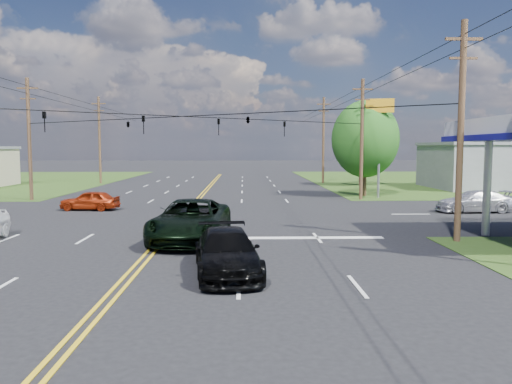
{
  "coord_description": "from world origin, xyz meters",
  "views": [
    {
      "loc": [
        3.65,
        -18.36,
        4.08
      ],
      "look_at": [
        4.26,
        6.0,
        1.94
      ],
      "focal_mm": 35.0,
      "sensor_mm": 36.0,
      "label": 1
    }
  ],
  "objects_px": {
    "pole_left_far": "(100,139)",
    "suv_black": "(227,252)",
    "retail_ne": "(501,167)",
    "pole_right_far": "(323,139)",
    "tree_far_r": "(492,145)",
    "pickup_dkgreen": "(191,220)",
    "pole_se": "(461,129)",
    "tree_right_a": "(365,139)",
    "tree_right_b": "(361,147)",
    "pole_ne": "(362,138)",
    "pole_nw": "(29,138)"
  },
  "relations": [
    {
      "from": "pole_left_far",
      "to": "tree_right_b",
      "type": "relative_size",
      "value": 1.41
    },
    {
      "from": "pole_ne",
      "to": "tree_right_a",
      "type": "distance_m",
      "value": 3.16
    },
    {
      "from": "pickup_dkgreen",
      "to": "pole_nw",
      "type": "bearing_deg",
      "value": 133.26
    },
    {
      "from": "retail_ne",
      "to": "tree_right_a",
      "type": "relative_size",
      "value": 1.71
    },
    {
      "from": "pole_ne",
      "to": "tree_far_r",
      "type": "bearing_deg",
      "value": 45.0
    },
    {
      "from": "tree_right_b",
      "to": "pickup_dkgreen",
      "type": "height_order",
      "value": "tree_right_b"
    },
    {
      "from": "pole_nw",
      "to": "pole_ne",
      "type": "xyz_separation_m",
      "value": [
        26.0,
        0.0,
        0.0
      ]
    },
    {
      "from": "tree_right_b",
      "to": "pole_nw",
      "type": "bearing_deg",
      "value": -153.05
    },
    {
      "from": "tree_right_a",
      "to": "tree_right_b",
      "type": "relative_size",
      "value": 1.15
    },
    {
      "from": "pole_se",
      "to": "tree_right_b",
      "type": "xyz_separation_m",
      "value": [
        3.5,
        33.0,
        -0.7
      ]
    },
    {
      "from": "pole_left_far",
      "to": "suv_black",
      "type": "height_order",
      "value": "pole_left_far"
    },
    {
      "from": "tree_far_r",
      "to": "pole_ne",
      "type": "bearing_deg",
      "value": -135.0
    },
    {
      "from": "pole_ne",
      "to": "pole_left_far",
      "type": "bearing_deg",
      "value": 143.84
    },
    {
      "from": "retail_ne",
      "to": "tree_right_a",
      "type": "xyz_separation_m",
      "value": [
        -16.0,
        -8.0,
        2.67
      ]
    },
    {
      "from": "retail_ne",
      "to": "pole_right_far",
      "type": "distance_m",
      "value": 19.02
    },
    {
      "from": "tree_right_b",
      "to": "tree_far_r",
      "type": "bearing_deg",
      "value": 18.92
    },
    {
      "from": "pole_right_far",
      "to": "tree_right_a",
      "type": "relative_size",
      "value": 1.22
    },
    {
      "from": "retail_ne",
      "to": "suv_black",
      "type": "relative_size",
      "value": 2.83
    },
    {
      "from": "pole_se",
      "to": "pole_left_far",
      "type": "distance_m",
      "value": 45.22
    },
    {
      "from": "pole_nw",
      "to": "suv_black",
      "type": "bearing_deg",
      "value": -55.46
    },
    {
      "from": "pole_right_far",
      "to": "tree_right_a",
      "type": "height_order",
      "value": "pole_right_far"
    },
    {
      "from": "pole_se",
      "to": "pole_ne",
      "type": "relative_size",
      "value": 1.0
    },
    {
      "from": "retail_ne",
      "to": "pole_se",
      "type": "relative_size",
      "value": 1.47
    },
    {
      "from": "tree_far_r",
      "to": "retail_ne",
      "type": "bearing_deg",
      "value": -111.8
    },
    {
      "from": "pole_nw",
      "to": "pole_ne",
      "type": "bearing_deg",
      "value": 0.0
    },
    {
      "from": "pole_left_far",
      "to": "tree_right_a",
      "type": "bearing_deg",
      "value": -30.65
    },
    {
      "from": "pole_se",
      "to": "pickup_dkgreen",
      "type": "xyz_separation_m",
      "value": [
        -11.68,
        0.5,
        -4.01
      ]
    },
    {
      "from": "pole_right_far",
      "to": "tree_right_a",
      "type": "bearing_deg",
      "value": -86.42
    },
    {
      "from": "pole_ne",
      "to": "tree_right_b",
      "type": "height_order",
      "value": "pole_ne"
    },
    {
      "from": "pole_nw",
      "to": "suv_black",
      "type": "height_order",
      "value": "pole_nw"
    },
    {
      "from": "tree_far_r",
      "to": "suv_black",
      "type": "relative_size",
      "value": 1.54
    },
    {
      "from": "retail_ne",
      "to": "pole_se",
      "type": "xyz_separation_m",
      "value": [
        -17.0,
        -29.0,
        2.72
      ]
    },
    {
      "from": "tree_far_r",
      "to": "pickup_dkgreen",
      "type": "distance_m",
      "value": 50.63
    },
    {
      "from": "retail_ne",
      "to": "pole_ne",
      "type": "height_order",
      "value": "pole_ne"
    },
    {
      "from": "tree_right_b",
      "to": "pole_ne",
      "type": "bearing_deg",
      "value": -103.13
    },
    {
      "from": "retail_ne",
      "to": "pole_right_far",
      "type": "relative_size",
      "value": 1.4
    },
    {
      "from": "pole_nw",
      "to": "pole_right_far",
      "type": "xyz_separation_m",
      "value": [
        26.0,
        19.0,
        0.25
      ]
    },
    {
      "from": "pole_ne",
      "to": "pole_se",
      "type": "bearing_deg",
      "value": -90.0
    },
    {
      "from": "retail_ne",
      "to": "pole_nw",
      "type": "relative_size",
      "value": 1.47
    },
    {
      "from": "pole_se",
      "to": "suv_black",
      "type": "xyz_separation_m",
      "value": [
        -9.9,
        -5.39,
        -4.2
      ]
    },
    {
      "from": "pole_ne",
      "to": "pole_right_far",
      "type": "relative_size",
      "value": 0.95
    },
    {
      "from": "tree_far_r",
      "to": "suv_black",
      "type": "distance_m",
      "value": 54.22
    },
    {
      "from": "pole_se",
      "to": "suv_black",
      "type": "relative_size",
      "value": 1.92
    },
    {
      "from": "pole_se",
      "to": "tree_right_a",
      "type": "height_order",
      "value": "pole_se"
    },
    {
      "from": "tree_right_b",
      "to": "pickup_dkgreen",
      "type": "distance_m",
      "value": 36.02
    },
    {
      "from": "retail_ne",
      "to": "suv_black",
      "type": "height_order",
      "value": "retail_ne"
    },
    {
      "from": "suv_black",
      "to": "pickup_dkgreen",
      "type": "bearing_deg",
      "value": 100.24
    },
    {
      "from": "pole_left_far",
      "to": "tree_far_r",
      "type": "bearing_deg",
      "value": 2.44
    },
    {
      "from": "pole_nw",
      "to": "retail_ne",
      "type": "bearing_deg",
      "value": 14.35
    },
    {
      "from": "pickup_dkgreen",
      "to": "tree_far_r",
      "type": "bearing_deg",
      "value": 53.64
    }
  ]
}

